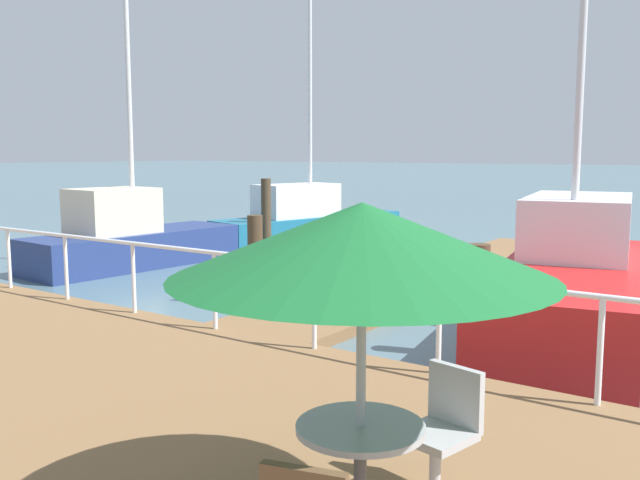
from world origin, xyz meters
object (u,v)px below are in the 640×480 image
(moored_boat_0, at_px, (572,276))
(cafe_table_round, at_px, (360,436))
(cafe_chair_0, at_px, (445,421))
(moored_boat_1, at_px, (129,237))
(patio_umbrella, at_px, (362,241))
(moored_boat_4, at_px, (307,220))

(moored_boat_0, height_order, cafe_table_round, moored_boat_0)
(cafe_table_round, xyz_separation_m, cafe_chair_0, (0.83, -0.18, -0.14))
(moored_boat_1, xyz_separation_m, cafe_table_round, (-7.49, -11.23, 0.34))
(cafe_table_round, distance_m, patio_umbrella, 1.21)
(cafe_chair_0, bearing_deg, patio_umbrella, 167.60)
(moored_boat_0, distance_m, patio_umbrella, 7.95)
(moored_boat_0, height_order, cafe_chair_0, moored_boat_0)
(moored_boat_1, height_order, patio_umbrella, moored_boat_1)
(moored_boat_4, xyz_separation_m, cafe_table_round, (-13.71, -10.40, 0.36))
(moored_boat_4, height_order, cafe_chair_0, moored_boat_4)
(moored_boat_4, bearing_deg, cafe_table_round, -142.84)
(cafe_table_round, height_order, cafe_chair_0, cafe_chair_0)
(moored_boat_4, bearing_deg, moored_boat_0, -121.73)
(cafe_chair_0, bearing_deg, moored_boat_0, 7.96)
(moored_boat_1, distance_m, moored_boat_4, 6.28)
(cafe_chair_0, bearing_deg, moored_boat_4, 39.38)
(patio_umbrella, height_order, cafe_chair_0, patio_umbrella)
(moored_boat_0, xyz_separation_m, moored_boat_4, (5.94, 9.61, -0.11))
(moored_boat_1, bearing_deg, patio_umbrella, -123.71)
(moored_boat_1, distance_m, cafe_table_round, 13.51)
(moored_boat_0, height_order, moored_boat_4, moored_boat_4)
(moored_boat_4, height_order, cafe_table_round, moored_boat_4)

